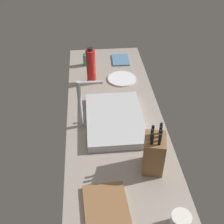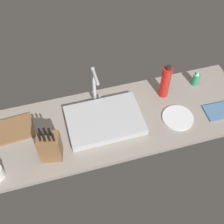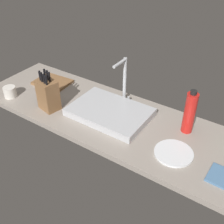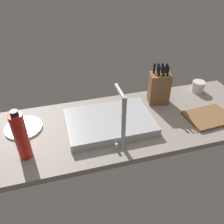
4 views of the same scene
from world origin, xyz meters
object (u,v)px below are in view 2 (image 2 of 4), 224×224
water_bottle (165,82)px  faucet (95,84)px  sink_basin (105,120)px  dinner_plate (178,118)px  dish_towel (219,111)px  knife_block (50,147)px  cutting_board (13,130)px  soap_bottle (196,79)px

water_bottle → faucet: bearing=172.4°
sink_basin → dinner_plate: sink_basin is taller
dish_towel → knife_block: bearing=-178.6°
cutting_board → water_bottle: 108.13cm
faucet → knife_block: 50.85cm
dinner_plate → sink_basin: bearing=168.1°
cutting_board → sink_basin: bearing=-9.4°
dinner_plate → cutting_board: bearing=169.5°
knife_block → soap_bottle: (111.73, 31.52, -5.38)cm
cutting_board → soap_bottle: soap_bottle is taller
sink_basin → faucet: 24.98cm
knife_block → dinner_plate: bearing=15.8°
water_bottle → soap_bottle: bearing=6.9°
dinner_plate → dish_towel: size_ratio=1.10×
cutting_board → faucet: bearing=8.8°
knife_block → cutting_board: bearing=143.2°
cutting_board → dinner_plate: size_ratio=1.24×
sink_basin → faucet: size_ratio=1.57×
soap_bottle → dinner_plate: size_ratio=0.58×
knife_block → dish_towel: bearing=13.6°
cutting_board → dish_towel: cutting_board is taller
cutting_board → dish_towel: 140.86cm
soap_bottle → dinner_plate: bearing=-133.7°
dinner_plate → dish_towel: bearing=-5.0°
sink_basin → faucet: faucet is taller
water_bottle → dinner_plate: 26.12cm
water_bottle → dish_towel: water_bottle is taller
dish_towel → cutting_board: bearing=170.7°
dinner_plate → soap_bottle: bearing=46.3°
sink_basin → knife_block: 41.80cm
sink_basin → cutting_board: 60.98cm
cutting_board → dinner_plate: (109.19, -20.22, -0.30)cm
cutting_board → water_bottle: (107.40, 2.56, 12.35)cm
knife_block → soap_bottle: bearing=27.9°
faucet → water_bottle: faucet is taller
knife_block → cutting_board: knife_block is taller
soap_bottle → dish_towel: bearing=-80.3°
sink_basin → soap_bottle: bearing=12.0°
faucet → cutting_board: 61.90cm
soap_bottle → water_bottle: (-26.69, -3.25, 7.91)cm
sink_basin → dinner_plate: size_ratio=2.35×
water_bottle → dinner_plate: (1.79, -22.78, -12.65)cm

